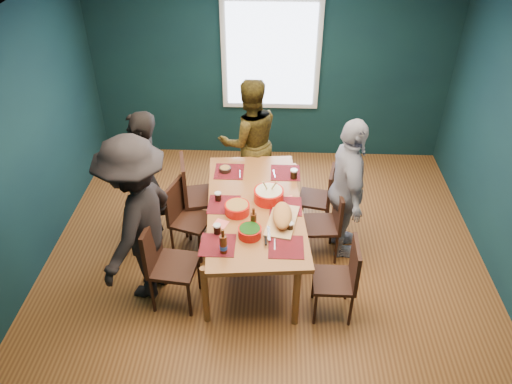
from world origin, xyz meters
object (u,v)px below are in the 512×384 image
(chair_left_near, at_px, (164,258))
(chair_right_mid, at_px, (328,219))
(person_right, at_px, (348,191))
(person_near_left, at_px, (138,221))
(chair_left_mid, at_px, (184,213))
(bowl_dumpling, at_px, (269,195))
(chair_left_far, at_px, (194,190))
(person_far_left, at_px, (145,182))
(chair_right_far, at_px, (322,194))
(bowl_herbs, at_px, (250,232))
(person_back, at_px, (250,141))
(chair_right_near, at_px, (343,274))
(cutting_board, at_px, (282,217))
(bowl_salad, at_px, (237,208))
(dining_table, at_px, (255,211))

(chair_left_near, distance_m, chair_right_mid, 1.85)
(person_right, xyz_separation_m, person_near_left, (-2.12, -0.70, 0.07))
(chair_left_mid, distance_m, bowl_dumpling, 1.00)
(chair_left_far, distance_m, chair_right_mid, 1.59)
(chair_left_near, distance_m, person_far_left, 1.04)
(chair_right_far, height_order, bowl_herbs, bowl_herbs)
(person_back, bearing_deg, chair_right_mid, 111.45)
(person_right, bearing_deg, chair_right_far, 22.16)
(chair_right_near, bearing_deg, cutting_board, 141.43)
(chair_left_near, height_order, person_back, person_back)
(person_back, distance_m, bowl_salad, 1.39)
(chair_left_far, bearing_deg, cutting_board, -49.48)
(chair_left_mid, relative_size, chair_right_near, 1.00)
(chair_right_far, xyz_separation_m, bowl_dumpling, (-0.63, -0.51, 0.34))
(chair_left_mid, xyz_separation_m, chair_right_far, (1.58, 0.47, -0.03))
(chair_right_far, relative_size, chair_right_near, 0.95)
(chair_left_mid, relative_size, person_back, 0.54)
(chair_left_mid, bearing_deg, bowl_herbs, -21.89)
(person_near_left, xyz_separation_m, bowl_salad, (0.94, 0.37, -0.10))
(chair_left_mid, relative_size, cutting_board, 1.29)
(bowl_salad, distance_m, cutting_board, 0.49)
(chair_left_far, xyz_separation_m, chair_left_near, (-0.14, -1.15, -0.01))
(chair_right_far, distance_m, cutting_board, 1.06)
(chair_right_near, bearing_deg, bowl_herbs, 164.83)
(chair_left_far, xyz_separation_m, person_right, (1.73, -0.30, 0.26))
(person_right, height_order, cutting_board, person_right)
(chair_right_far, bearing_deg, chair_left_near, -131.07)
(chair_right_near, bearing_deg, person_back, 117.01)
(person_near_left, relative_size, bowl_herbs, 7.82)
(cutting_board, bearing_deg, person_far_left, 171.31)
(person_right, distance_m, bowl_salad, 1.22)
(chair_right_far, relative_size, bowl_dumpling, 2.60)
(person_back, bearing_deg, dining_table, 77.65)
(dining_table, xyz_separation_m, chair_right_mid, (0.81, 0.12, -0.18))
(chair_left_mid, distance_m, cutting_board, 1.21)
(dining_table, height_order, chair_left_mid, chair_left_mid)
(chair_left_far, distance_m, chair_right_far, 1.52)
(chair_left_mid, bearing_deg, chair_right_mid, 16.69)
(dining_table, bearing_deg, person_right, 5.97)
(chair_right_mid, height_order, chair_right_near, chair_right_near)
(bowl_dumpling, bearing_deg, chair_right_mid, 1.23)
(bowl_dumpling, relative_size, bowl_herbs, 1.39)
(chair_left_mid, height_order, chair_right_near, chair_left_mid)
(chair_left_mid, bearing_deg, person_near_left, -98.24)
(bowl_herbs, relative_size, cutting_board, 0.34)
(person_back, xyz_separation_m, person_right, (1.12, -1.06, 0.02))
(bowl_herbs, bearing_deg, chair_left_far, 125.28)
(bowl_salad, bearing_deg, bowl_herbs, -67.56)
(dining_table, bearing_deg, bowl_dumpling, 30.10)
(chair_right_far, distance_m, bowl_herbs, 1.41)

